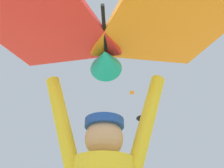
{
  "coord_description": "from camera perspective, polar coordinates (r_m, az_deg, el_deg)",
  "views": [
    {
      "loc": [
        0.06,
        -1.35,
        1.06
      ],
      "look_at": [
        -0.01,
        2.68,
        3.51
      ],
      "focal_mm": 37.13,
      "sensor_mm": 36.0,
      "label": 1
    }
  ],
  "objects": [
    {
      "name": "held_stunt_kite",
      "position": [
        1.71,
        -1.69,
        12.22
      ],
      "size": [
        2.21,
        1.16,
        0.44
      ],
      "color": "black"
    },
    {
      "name": "distant_kite_orange_overhead_distant",
      "position": [
        38.48,
        4.92,
        -2.1
      ],
      "size": [
        1.05,
        1.02,
        0.39
      ],
      "color": "orange"
    },
    {
      "name": "distant_kite_black_mid_right",
      "position": [
        27.48,
        7.18,
        -8.94
      ],
      "size": [
        1.22,
        1.25,
        2.44
      ],
      "color": "black"
    },
    {
      "name": "distant_kite_blue_mid_left",
      "position": [
        28.98,
        12.3,
        12.94
      ],
      "size": [
        1.3,
        1.34,
        1.45
      ],
      "color": "blue"
    }
  ]
}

